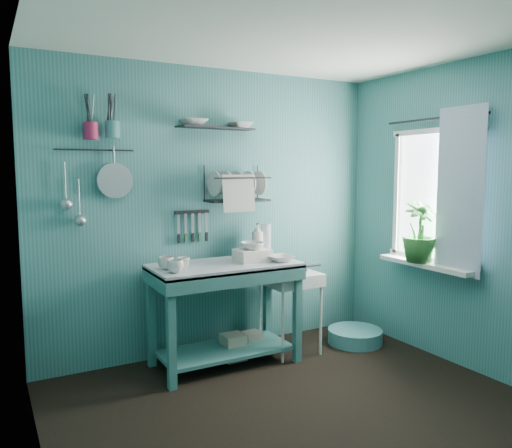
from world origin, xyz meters
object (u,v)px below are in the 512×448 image
mug_right (166,263)px  water_bottle (266,239)px  mug_mid (183,263)px  floor_basin (355,336)px  utensil_cup_magenta (91,131)px  colander (115,181)px  dish_rack (237,183)px  utensil_cup_teal (112,130)px  work_counter (225,314)px  storage_tin_small (252,343)px  wash_tub (252,255)px  potted_plant (420,232)px  soap_bottle (257,239)px  storage_tin_large (233,347)px  frying_pan (290,268)px  mug_left (176,266)px  hotplate_stand (290,312)px

mug_right → water_bottle: 1.05m
mug_mid → floor_basin: mug_mid is taller
utensil_cup_magenta → colander: (0.18, 0.03, -0.38)m
dish_rack → utensil_cup_teal: bearing=171.1°
work_counter → mug_mid: mug_mid is taller
floor_basin → storage_tin_small: bearing=167.9°
mug_mid → floor_basin: size_ratio=0.20×
wash_tub → potted_plant: 1.45m
soap_bottle → storage_tin_large: 0.96m
utensil_cup_teal → storage_tin_small: (1.11, -0.23, -1.83)m
mug_right → floor_basin: (1.79, -0.13, -0.84)m
frying_pan → utensil_cup_teal: bearing=167.1°
utensil_cup_teal → floor_basin: size_ratio=0.26×
work_counter → storage_tin_small: 0.45m
potted_plant → storage_tin_large: potted_plant is taller
work_counter → utensil_cup_magenta: size_ratio=9.30×
mug_mid → frying_pan: size_ratio=0.33×
wash_tub → potted_plant: bearing=-24.7°
mug_mid → mug_right: (-0.12, 0.06, 0.00)m
mug_mid → wash_tub: 0.63m
mug_left → utensil_cup_magenta: bearing=136.2°
utensil_cup_teal → hotplate_stand: bearing=-12.9°
soap_bottle → potted_plant: (1.14, -0.82, 0.09)m
mug_mid → colander: 0.86m
mug_left → storage_tin_small: 1.15m
mug_left → frying_pan: size_ratio=0.41×
dish_rack → utensil_cup_teal: (-1.06, 0.05, 0.43)m
storage_tin_large → water_bottle: bearing=22.0°
dish_rack → mug_right: bearing=-167.1°
colander → floor_basin: colander is taller
water_bottle → storage_tin_large: 1.00m
hotplate_stand → colander: size_ratio=2.58×
work_counter → frying_pan: size_ratio=4.03×
utensil_cup_magenta → dish_rack: bearing=-2.3°
mug_right → utensil_cup_magenta: utensil_cup_magenta is taller
utensil_cup_magenta → storage_tin_large: size_ratio=0.59×
colander → storage_tin_small: colander is taller
work_counter → storage_tin_large: size_ratio=5.49×
mug_left → mug_mid: mug_left is taller
mug_right → wash_tub: 0.75m
hotplate_stand → storage_tin_small: (-0.33, 0.10, -0.26)m
work_counter → colander: colander is taller
mug_right → work_counter: bearing=0.0°
mug_mid → floor_basin: 1.87m
water_bottle → dish_rack: (-0.27, 0.04, 0.51)m
hotplate_stand → wash_tub: bearing=170.5°
work_counter → soap_bottle: soap_bottle is taller
frying_pan → storage_tin_large: (-0.53, 0.07, -0.65)m
storage_tin_large → floor_basin: 1.20m
utensil_cup_teal → storage_tin_small: size_ratio=0.65×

